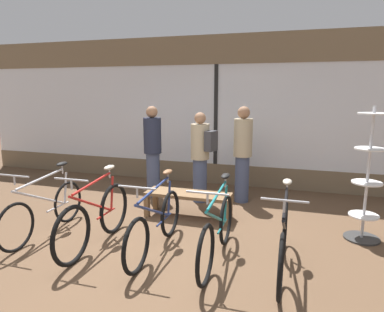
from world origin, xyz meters
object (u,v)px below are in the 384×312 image
at_px(accessory_rack, 367,187).
at_px(display_bench, 188,197).
at_px(bicycle_far_left, 45,209).
at_px(customer_near_rack, 243,152).
at_px(customer_by_window, 201,154).
at_px(bicycle_left, 95,218).
at_px(customer_mid_floor, 153,149).
at_px(bicycle_right, 217,231).
at_px(bicycle_far_right, 283,240).
at_px(bicycle_center, 156,224).

relative_size(accessory_rack, display_bench, 1.33).
height_order(bicycle_far_left, customer_near_rack, customer_near_rack).
distance_m(display_bench, customer_by_window, 1.01).
height_order(display_bench, customer_near_rack, customer_near_rack).
height_order(bicycle_left, customer_near_rack, customer_near_rack).
distance_m(bicycle_far_left, customer_mid_floor, 2.35).
bearing_deg(customer_mid_floor, customer_near_rack, 5.35).
bearing_deg(accessory_rack, bicycle_far_left, -164.88).
bearing_deg(bicycle_right, bicycle_far_right, -2.62).
bearing_deg(bicycle_left, bicycle_far_right, 1.36).
bearing_deg(bicycle_left, bicycle_right, 3.24).
bearing_deg(customer_near_rack, bicycle_far_left, -136.74).
relative_size(bicycle_center, bicycle_far_right, 1.03).
relative_size(bicycle_far_left, customer_by_window, 1.03).
relative_size(bicycle_center, accessory_rack, 0.93).
xyz_separation_m(bicycle_far_left, customer_near_rack, (2.47, 2.32, 0.56)).
distance_m(customer_by_window, customer_mid_floor, 0.99).
distance_m(bicycle_far_right, display_bench, 2.06).
bearing_deg(bicycle_right, customer_near_rack, 91.94).
height_order(bicycle_far_left, accessory_rack, accessory_rack).
xyz_separation_m(customer_near_rack, customer_mid_floor, (-1.72, -0.16, -0.01)).
relative_size(bicycle_far_left, bicycle_center, 0.99).
distance_m(bicycle_center, bicycle_far_right, 1.59).
relative_size(bicycle_far_right, customer_mid_floor, 0.96).
bearing_deg(bicycle_far_right, customer_mid_floor, 139.15).
relative_size(bicycle_far_right, customer_near_rack, 0.95).
distance_m(accessory_rack, customer_near_rack, 2.22).
distance_m(bicycle_center, accessory_rack, 2.91).
height_order(bicycle_center, bicycle_right, bicycle_right).
relative_size(display_bench, customer_by_window, 0.84).
bearing_deg(bicycle_left, bicycle_far_left, 172.05).
distance_m(bicycle_left, bicycle_far_right, 2.41).
distance_m(bicycle_right, bicycle_far_right, 0.78).
distance_m(bicycle_far_left, bicycle_far_right, 3.33).
relative_size(bicycle_right, accessory_rack, 0.93).
relative_size(bicycle_left, customer_near_rack, 0.97).
bearing_deg(bicycle_center, bicycle_far_right, -1.53).
relative_size(accessory_rack, customer_near_rack, 1.05).
xyz_separation_m(bicycle_left, display_bench, (0.84, 1.39, -0.06)).
bearing_deg(customer_mid_floor, bicycle_far_right, -40.85).
relative_size(bicycle_left, customer_by_window, 1.03).
bearing_deg(bicycle_far_right, customer_by_window, 126.29).
bearing_deg(bicycle_right, accessory_rack, 33.83).
bearing_deg(customer_by_window, accessory_rack, -19.34).
bearing_deg(accessory_rack, bicycle_right, -146.17).
bearing_deg(customer_by_window, display_bench, -88.40).
height_order(bicycle_left, bicycle_right, bicycle_left).
distance_m(bicycle_far_left, bicycle_left, 0.92).
relative_size(bicycle_left, bicycle_far_right, 1.02).
relative_size(bicycle_center, bicycle_right, 1.00).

